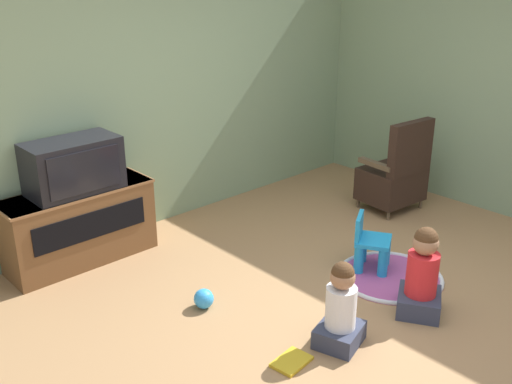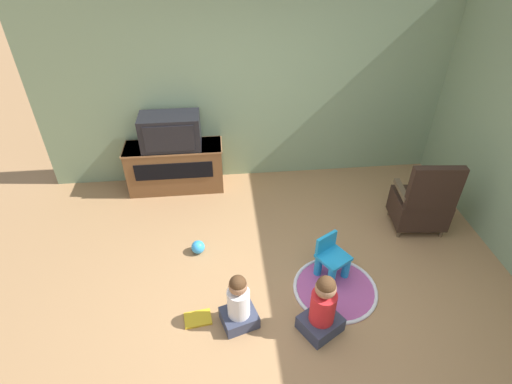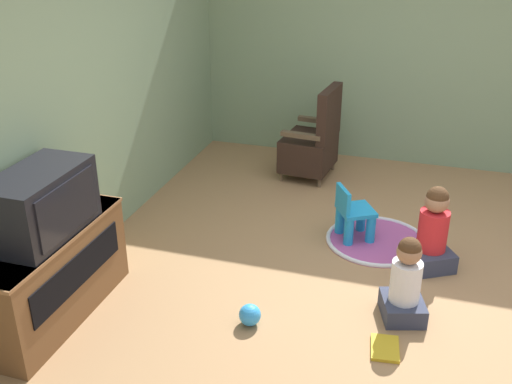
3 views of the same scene
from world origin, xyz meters
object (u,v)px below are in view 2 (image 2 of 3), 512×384
(tv_cabinet, at_px, (175,166))
(television, at_px, (170,131))
(toy_ball, at_px, (198,247))
(book, at_px, (198,319))
(yellow_kid_chair, at_px, (332,260))
(child_watching_left, at_px, (323,308))
(black_armchair, at_px, (422,204))
(child_watching_center, at_px, (239,304))

(tv_cabinet, distance_m, television, 0.56)
(television, xyz_separation_m, toy_ball, (0.31, -1.36, -0.83))
(television, height_order, book, television)
(yellow_kid_chair, bearing_deg, child_watching_left, -142.28)
(black_armchair, bearing_deg, book, 27.67)
(toy_ball, distance_m, book, 0.95)
(black_armchair, relative_size, child_watching_center, 1.56)
(television, distance_m, child_watching_left, 3.00)
(child_watching_center, bearing_deg, yellow_kid_chair, 9.75)
(television, height_order, black_armchair, television)
(yellow_kid_chair, xyz_separation_m, child_watching_left, (-0.27, -0.68, 0.09))
(child_watching_center, relative_size, toy_ball, 4.11)
(yellow_kid_chair, distance_m, book, 1.54)
(tv_cabinet, bearing_deg, child_watching_left, -59.49)
(child_watching_left, bearing_deg, black_armchair, 10.16)
(child_watching_center, height_order, book, child_watching_center)
(child_watching_center, xyz_separation_m, book, (-0.41, 0.07, -0.27))
(tv_cabinet, relative_size, toy_ball, 8.44)
(tv_cabinet, bearing_deg, toy_ball, -77.15)
(yellow_kid_chair, distance_m, toy_ball, 1.55)
(black_armchair, height_order, child_watching_center, black_armchair)
(child_watching_center, xyz_separation_m, toy_ball, (-0.42, 1.02, -0.20))
(toy_ball, bearing_deg, book, -89.59)
(yellow_kid_chair, height_order, book, yellow_kid_chair)
(black_armchair, relative_size, toy_ball, 6.42)
(toy_ball, bearing_deg, tv_cabinet, 102.85)
(television, distance_m, black_armchair, 3.32)
(black_armchair, bearing_deg, toy_ball, 8.89)
(tv_cabinet, height_order, child_watching_left, child_watching_left)
(black_armchair, bearing_deg, yellow_kid_chair, 32.80)
(television, bearing_deg, child_watching_left, -59.36)
(child_watching_left, xyz_separation_m, book, (-1.18, 0.22, -0.30))
(television, bearing_deg, toy_ball, -77.04)
(book, bearing_deg, black_armchair, 14.82)
(television, distance_m, toy_ball, 1.62)
(tv_cabinet, distance_m, book, 2.37)
(child_watching_center, bearing_deg, tv_cabinet, 89.95)
(black_armchair, bearing_deg, tv_cabinet, -16.11)
(black_armchair, bearing_deg, child_watching_left, 46.30)
(television, xyz_separation_m, child_watching_center, (0.73, -2.38, -0.62))
(tv_cabinet, xyz_separation_m, television, (-0.00, -0.01, 0.56))
(tv_cabinet, distance_m, toy_ball, 1.43)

